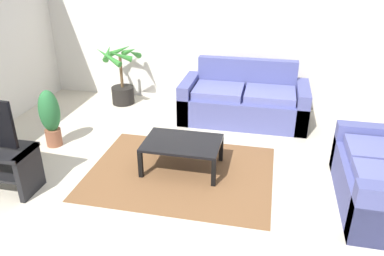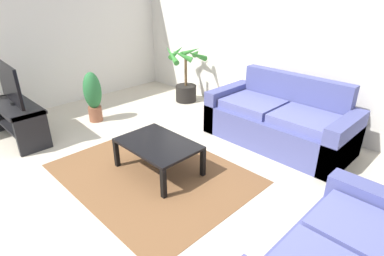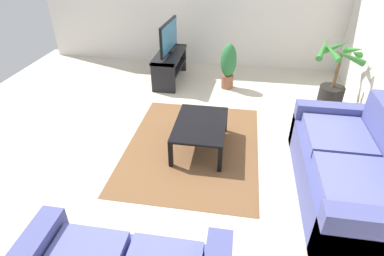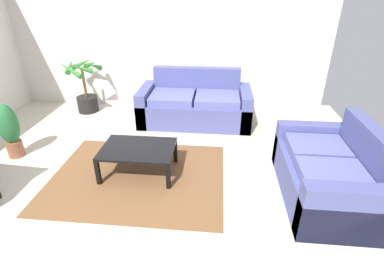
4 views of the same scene
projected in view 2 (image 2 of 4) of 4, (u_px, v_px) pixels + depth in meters
ground_plane at (112, 193)px, 3.30m from camera, size 6.60×6.60×0.00m
wall_back at (277, 33)px, 4.65m from camera, size 6.00×0.06×2.70m
couch_main at (279, 122)px, 4.25m from camera, size 1.92×0.90×0.90m
tv_stand at (18, 117)px, 4.31m from camera, size 1.10×0.45×0.52m
tv at (9, 83)px, 4.11m from camera, size 0.93×0.10×0.57m
coffee_table at (158, 146)px, 3.56m from camera, size 0.92×0.64×0.37m
area_rug at (153, 173)px, 3.63m from camera, size 2.20×1.70×0.01m
potted_palm at (186, 79)px, 5.72m from camera, size 0.69×0.71×1.04m
potted_plant_small at (93, 95)px, 4.87m from camera, size 0.27×0.27×0.80m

